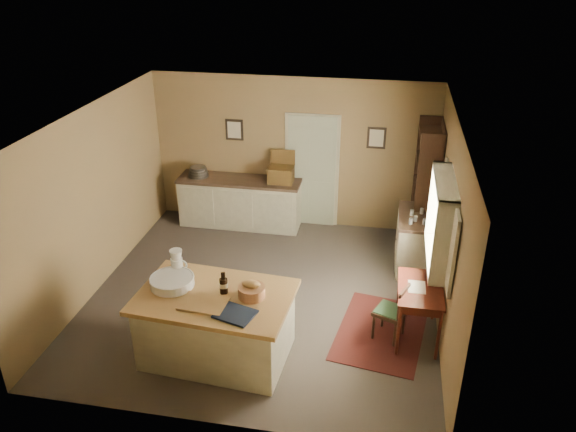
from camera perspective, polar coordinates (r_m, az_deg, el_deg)
name	(u,v)px	position (r m, az deg, el deg)	size (l,w,h in m)	color
ground	(263,295)	(8.44, -2.51, -8.03)	(5.00, 5.00, 0.00)	brown
wall_back	(293,153)	(10.01, 0.48, 6.44)	(5.00, 0.10, 2.70)	olive
wall_front	(206,323)	(5.70, -8.37, -10.72)	(5.00, 0.10, 2.70)	olive
wall_left	(94,200)	(8.63, -19.12, 1.53)	(0.10, 5.00, 2.70)	olive
wall_right	(448,229)	(7.64, 15.91, -1.26)	(0.10, 5.00, 2.70)	olive
ceiling	(259,119)	(7.26, -2.93, 9.84)	(5.00, 5.00, 0.00)	silver
door	(312,170)	(10.04, 2.42, 4.67)	(0.97, 0.06, 2.11)	#ACB394
framed_prints	(304,134)	(9.84, 1.63, 8.35)	(2.82, 0.02, 0.38)	black
window	(444,222)	(7.36, 15.61, -0.55)	(0.25, 1.99, 1.12)	beige
work_island	(216,323)	(7.13, -7.35, -10.76)	(1.95, 1.35, 1.20)	beige
sideboard	(241,200)	(10.26, -4.83, 1.60)	(2.21, 0.63, 1.18)	beige
rug	(381,331)	(7.83, 9.41, -11.50)	(1.10, 1.60, 0.01)	#471614
writing_desk	(420,294)	(7.46, 13.26, -7.69)	(0.57, 0.93, 0.82)	#3E150D
desk_chair	(390,312)	(7.53, 10.30, -9.55)	(0.37, 0.37, 0.80)	black
right_cabinet	(415,241)	(9.14, 12.82, -2.46)	(0.59, 1.06, 0.99)	beige
shelving_unit	(428,190)	(9.43, 14.07, 2.63)	(0.37, 0.98, 2.19)	black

